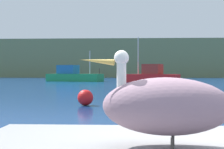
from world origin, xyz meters
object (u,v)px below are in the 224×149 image
(pelican, at_px, (165,106))
(mooring_buoy, at_px, (85,98))
(fishing_boat_green, at_px, (73,76))
(fishing_boat_red, at_px, (152,76))

(pelican, distance_m, mooring_buoy, 10.35)
(mooring_buoy, bearing_deg, pelican, -78.70)
(pelican, relative_size, fishing_boat_green, 0.19)
(pelican, xyz_separation_m, fishing_boat_red, (2.21, 38.13, -0.21))
(pelican, height_order, fishing_boat_red, fishing_boat_red)
(fishing_boat_green, distance_m, mooring_buoy, 32.59)
(fishing_boat_green, xyz_separation_m, fishing_boat_red, (9.92, -4.09, 0.03))
(fishing_boat_green, distance_m, fishing_boat_red, 10.73)
(fishing_boat_green, height_order, mooring_buoy, fishing_boat_green)
(pelican, distance_m, fishing_boat_red, 38.20)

